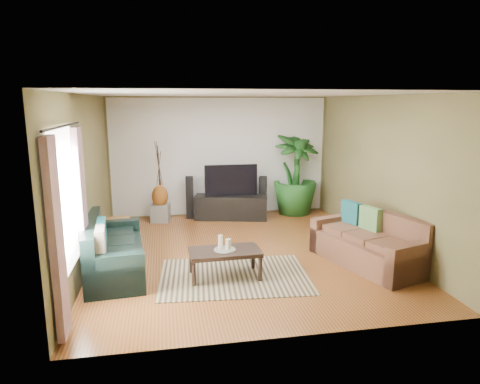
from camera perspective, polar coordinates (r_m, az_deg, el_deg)
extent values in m
plane|color=brown|center=(7.50, 0.28, -8.18)|extent=(5.50, 5.50, 0.00)
plane|color=white|center=(7.05, 0.30, 12.91)|extent=(5.50, 5.50, 0.00)
plane|color=brown|center=(9.84, -2.66, 4.73)|extent=(5.00, 0.00, 5.00)
plane|color=brown|center=(4.54, 6.67, -3.85)|extent=(5.00, 0.00, 5.00)
plane|color=brown|center=(7.14, -19.86, 1.29)|extent=(0.00, 5.50, 5.50)
plane|color=brown|center=(7.99, 18.21, 2.47)|extent=(0.00, 5.50, 5.50)
plane|color=white|center=(9.83, -2.65, 4.72)|extent=(4.90, 0.00, 4.90)
plane|color=white|center=(5.58, -22.31, -1.17)|extent=(0.00, 1.80, 1.80)
cube|color=gray|center=(4.93, -23.27, -5.92)|extent=(0.08, 0.35, 2.20)
cube|color=gray|center=(6.34, -20.33, -1.85)|extent=(0.08, 0.35, 2.20)
cylinder|color=black|center=(5.45, -22.54, 8.10)|extent=(0.03, 1.90, 0.03)
cube|color=black|center=(6.82, -16.36, -6.97)|extent=(0.97, 1.95, 0.85)
cube|color=brown|center=(7.19, 16.61, -6.04)|extent=(1.38, 2.05, 0.85)
cube|color=tan|center=(6.57, -0.79, -11.14)|extent=(2.34, 1.74, 0.01)
cube|color=black|center=(6.47, -2.02, -9.52)|extent=(1.06, 0.60, 0.43)
cylinder|color=gray|center=(6.39, -2.04, -7.67)|extent=(0.32, 0.32, 0.01)
cylinder|color=white|center=(6.38, -2.62, -6.67)|extent=(0.07, 0.07, 0.21)
cylinder|color=#EFE6C9|center=(6.33, -1.63, -7.02)|extent=(0.07, 0.07, 0.16)
cylinder|color=beige|center=(6.44, -1.50, -6.85)|extent=(0.07, 0.07, 0.13)
cube|color=black|center=(9.59, -1.18, -2.03)|extent=(1.67, 0.84, 0.53)
cube|color=black|center=(9.48, -1.22, 1.60)|extent=(1.18, 0.06, 0.69)
cube|color=black|center=(9.67, -6.72, -0.74)|extent=(0.18, 0.20, 0.95)
cube|color=black|center=(9.88, 3.06, -0.52)|extent=(0.22, 0.23, 0.91)
imported|color=#1A4A18|center=(10.03, 7.32, 2.39)|extent=(1.29, 1.29, 1.87)
cylinder|color=black|center=(10.19, 7.20, -2.06)|extent=(0.35, 0.35, 0.27)
cube|color=gray|center=(9.57, -10.55, -2.73)|extent=(0.45, 0.45, 0.39)
ellipsoid|color=brown|center=(9.48, -10.63, -0.58)|extent=(0.35, 0.35, 0.49)
cube|color=brown|center=(7.95, -16.13, -5.45)|extent=(0.60, 0.60, 0.54)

